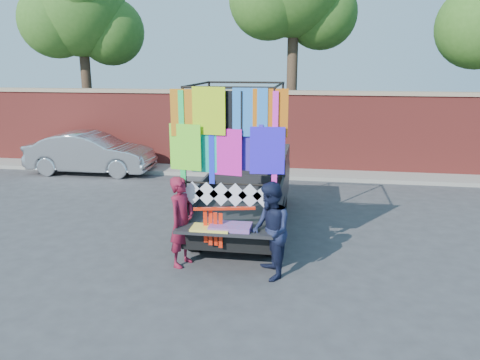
# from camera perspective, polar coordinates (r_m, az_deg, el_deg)

# --- Properties ---
(ground) EXTENTS (90.00, 90.00, 0.00)m
(ground) POSITION_cam_1_polar(r_m,az_deg,el_deg) (9.06, -3.40, -8.51)
(ground) COLOR #38383A
(ground) RESTS_ON ground
(brick_wall) EXTENTS (30.00, 0.45, 2.61)m
(brick_wall) POSITION_cam_1_polar(r_m,az_deg,el_deg) (15.42, 2.21, 6.12)
(brick_wall) COLOR #9C342D
(brick_wall) RESTS_ON ground
(curb) EXTENTS (30.00, 1.20, 0.12)m
(curb) POSITION_cam_1_polar(r_m,az_deg,el_deg) (14.97, 1.83, 0.94)
(curb) COLOR gray
(curb) RESTS_ON ground
(tree_left) EXTENTS (4.20, 3.30, 7.05)m
(tree_left) POSITION_cam_1_polar(r_m,az_deg,el_deg) (18.35, -18.87, 18.57)
(tree_left) COLOR #38281C
(tree_left) RESTS_ON ground
(pickup_truck) EXTENTS (1.97, 4.94, 3.11)m
(pickup_truck) POSITION_cam_1_polar(r_m,az_deg,el_deg) (10.49, 1.02, -0.75)
(pickup_truck) COLOR black
(pickup_truck) RESTS_ON ground
(sedan) EXTENTS (4.02, 1.46, 1.32)m
(sedan) POSITION_cam_1_polar(r_m,az_deg,el_deg) (15.74, -17.73, 3.15)
(sedan) COLOR #B5B8BC
(sedan) RESTS_ON ground
(woman) EXTENTS (0.55, 0.68, 1.60)m
(woman) POSITION_cam_1_polar(r_m,az_deg,el_deg) (8.22, -7.12, -5.05)
(woman) COLOR maroon
(woman) RESTS_ON ground
(man) EXTENTS (0.83, 0.94, 1.62)m
(man) POSITION_cam_1_polar(r_m,az_deg,el_deg) (7.71, 3.70, -6.22)
(man) COLOR #161C38
(man) RESTS_ON ground
(streamer_bundle) EXTENTS (1.02, 0.27, 0.71)m
(streamer_bundle) POSITION_cam_1_polar(r_m,az_deg,el_deg) (7.90, -2.73, -4.91)
(streamer_bundle) COLOR red
(streamer_bundle) RESTS_ON ground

